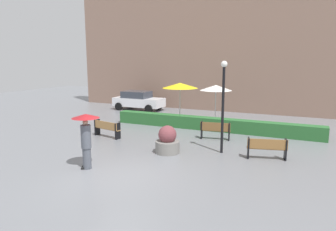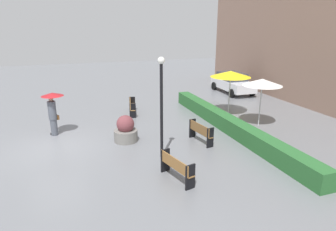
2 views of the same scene
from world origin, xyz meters
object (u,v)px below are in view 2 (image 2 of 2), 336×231
object	(u,v)px
patio_umbrella_white	(262,82)
planter_pot	(126,130)
parked_car	(232,82)
patio_umbrella_yellow	(231,74)
bench_back_row	(200,131)
pedestrian_with_umbrella	(53,107)
lamp_post	(161,98)
bench_far_right	(176,166)
bench_far_left	(132,106)

from	to	relation	value
patio_umbrella_white	planter_pot	bearing A→B (deg)	-90.85
patio_umbrella_white	parked_car	xyz separation A→B (m)	(-7.47, 2.83, -1.54)
patio_umbrella_yellow	patio_umbrella_white	bearing A→B (deg)	13.13
bench_back_row	pedestrian_with_umbrella	bearing A→B (deg)	-117.18
pedestrian_with_umbrella	lamp_post	size ratio (longest dim) A/B	0.52
bench_far_right	parked_car	distance (m)	14.77
bench_far_left	parked_car	world-z (taller)	parked_car
parked_car	bench_back_row	bearing A→B (deg)	-38.53
bench_back_row	lamp_post	size ratio (longest dim) A/B	0.39
bench_back_row	lamp_post	xyz separation A→B (m)	(0.93, -2.18, 1.96)
pedestrian_with_umbrella	parked_car	size ratio (longest dim) A/B	0.51
bench_far_left	patio_umbrella_yellow	xyz separation A→B (m)	(2.03, 5.50, 1.95)
bench_far_left	pedestrian_with_umbrella	xyz separation A→B (m)	(2.24, -4.38, 0.90)
patio_umbrella_white	lamp_post	bearing A→B (deg)	-71.30
bench_far_left	pedestrian_with_umbrella	bearing A→B (deg)	-62.93
bench_back_row	patio_umbrella_white	distance (m)	4.60
bench_far_right	parked_car	world-z (taller)	parked_car
bench_far_left	patio_umbrella_white	bearing A→B (deg)	54.41
bench_far_left	bench_back_row	xyz separation A→B (m)	(5.50, 1.98, 0.02)
lamp_post	patio_umbrella_white	xyz separation A→B (m)	(-2.11, 6.24, -0.15)
bench_far_left	pedestrian_with_umbrella	size ratio (longest dim) A/B	0.83
parked_car	patio_umbrella_white	bearing A→B (deg)	-20.73
planter_pot	patio_umbrella_yellow	xyz separation A→B (m)	(-2.19, 6.75, 1.93)
bench_back_row	patio_umbrella_yellow	distance (m)	5.31
bench_far_right	patio_umbrella_yellow	distance (m)	8.86
planter_pot	lamp_post	bearing A→B (deg)	25.13
planter_pot	patio_umbrella_white	bearing A→B (deg)	89.15
planter_pot	pedestrian_with_umbrella	bearing A→B (deg)	-122.24
pedestrian_with_umbrella	patio_umbrella_yellow	size ratio (longest dim) A/B	0.81
planter_pot	parked_car	world-z (taller)	parked_car
lamp_post	parked_car	xyz separation A→B (m)	(-9.58, 9.07, -1.69)
pedestrian_with_umbrella	lamp_post	world-z (taller)	lamp_post
bench_far_right	bench_back_row	distance (m)	3.71
planter_pot	patio_umbrella_white	world-z (taller)	patio_umbrella_white
patio_umbrella_yellow	parked_car	bearing A→B (deg)	146.99
bench_far_left	bench_back_row	world-z (taller)	bench_back_row
bench_far_left	lamp_post	distance (m)	6.73
bench_far_right	pedestrian_with_umbrella	world-z (taller)	pedestrian_with_umbrella
pedestrian_with_umbrella	lamp_post	distance (m)	6.02
bench_far_right	pedestrian_with_umbrella	xyz separation A→B (m)	(-6.17, -4.05, 0.90)
lamp_post	bench_back_row	bearing A→B (deg)	113.14
bench_far_right	lamp_post	world-z (taller)	lamp_post
planter_pot	patio_umbrella_white	size ratio (longest dim) A/B	0.49
lamp_post	planter_pot	bearing A→B (deg)	-154.87
bench_far_left	pedestrian_with_umbrella	distance (m)	5.00
bench_back_row	patio_umbrella_white	size ratio (longest dim) A/B	0.63
pedestrian_with_umbrella	patio_umbrella_white	bearing A→B (deg)	78.69
bench_far_left	bench_back_row	distance (m)	5.85
planter_pot	lamp_post	size ratio (longest dim) A/B	0.31
bench_far_right	patio_umbrella_white	world-z (taller)	patio_umbrella_white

